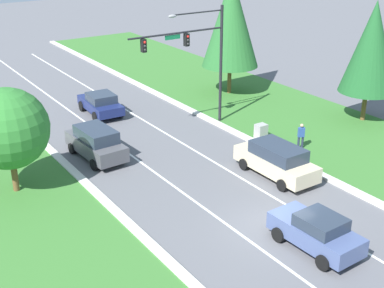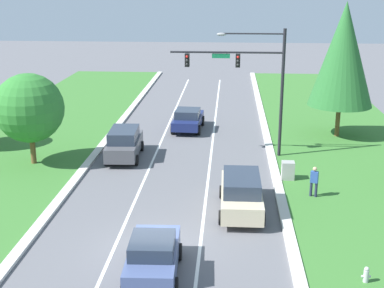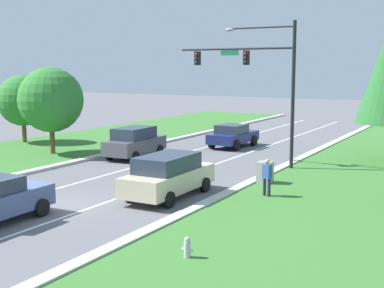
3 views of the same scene
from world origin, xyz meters
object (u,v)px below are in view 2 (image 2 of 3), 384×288
at_px(navy_sedan, 188,119).
at_px(fire_hydrant, 366,276).
at_px(traffic_signal_mast, 251,73).
at_px(pedestrian, 314,181).
at_px(oak_far_left_tree, 29,108).
at_px(conifer_far_right_tree, 343,55).
at_px(slate_blue_sedan, 153,256).
at_px(graphite_suv, 124,143).
at_px(champagne_suv, 241,193).
at_px(utility_cabinet, 288,171).

bearing_deg(navy_sedan, fire_hydrant, -65.70).
bearing_deg(traffic_signal_mast, pedestrian, -65.08).
bearing_deg(oak_far_left_tree, pedestrian, -14.39).
distance_m(pedestrian, conifer_far_right_tree, 13.07).
height_order(navy_sedan, slate_blue_sedan, slate_blue_sedan).
distance_m(traffic_signal_mast, fire_hydrant, 16.24).
xyz_separation_m(graphite_suv, conifer_far_right_tree, (14.33, 5.79, 4.94)).
distance_m(graphite_suv, conifer_far_right_tree, 16.23).
xyz_separation_m(graphite_suv, oak_far_left_tree, (-5.31, -1.64, 2.55)).
xyz_separation_m(fire_hydrant, conifer_far_right_tree, (2.61, 19.82, 5.57)).
height_order(champagne_suv, slate_blue_sedan, champagne_suv).
bearing_deg(utility_cabinet, traffic_signal_mast, 115.94).
xyz_separation_m(slate_blue_sedan, utility_cabinet, (6.10, 10.74, -0.30)).
xyz_separation_m(navy_sedan, fire_hydrant, (8.23, -20.99, -0.49)).
relative_size(fire_hydrant, oak_far_left_tree, 0.12).
xyz_separation_m(navy_sedan, utility_cabinet, (6.43, -10.29, -0.29)).
xyz_separation_m(navy_sedan, oak_far_left_tree, (-8.80, -8.60, 2.69)).
relative_size(utility_cabinet, fire_hydrant, 1.56).
distance_m(utility_cabinet, conifer_far_right_tree, 11.46).
distance_m(navy_sedan, pedestrian, 14.82).
bearing_deg(traffic_signal_mast, oak_far_left_tree, -168.94).
relative_size(traffic_signal_mast, champagne_suv, 1.58).
xyz_separation_m(navy_sedan, conifer_far_right_tree, (10.84, -1.17, 5.08)).
height_order(navy_sedan, champagne_suv, champagne_suv).
relative_size(pedestrian, fire_hydrant, 2.41).
height_order(graphite_suv, pedestrian, graphite_suv).
bearing_deg(slate_blue_sedan, fire_hydrant, -1.79).
xyz_separation_m(champagne_suv, slate_blue_sedan, (-3.40, -6.30, -0.11)).
distance_m(navy_sedan, fire_hydrant, 22.55).
bearing_deg(conifer_far_right_tree, utility_cabinet, -115.81).
height_order(pedestrian, oak_far_left_tree, oak_far_left_tree).
bearing_deg(traffic_signal_mast, slate_blue_sedan, -105.04).
bearing_deg(fire_hydrant, conifer_far_right_tree, 82.50).
bearing_deg(slate_blue_sedan, traffic_signal_mast, 72.92).
bearing_deg(oak_far_left_tree, conifer_far_right_tree, 20.72).
xyz_separation_m(slate_blue_sedan, fire_hydrant, (7.90, 0.03, -0.51)).
bearing_deg(slate_blue_sedan, utility_cabinet, 58.35).
bearing_deg(fire_hydrant, champagne_suv, 125.65).
bearing_deg(slate_blue_sedan, pedestrian, 46.96).
height_order(graphite_suv, fire_hydrant, graphite_suv).
bearing_deg(conifer_far_right_tree, slate_blue_sedan, -117.89).
xyz_separation_m(utility_cabinet, conifer_far_right_tree, (4.41, 9.12, 5.37)).
relative_size(navy_sedan, champagne_suv, 0.89).
distance_m(graphite_suv, oak_far_left_tree, 6.11).
height_order(navy_sedan, oak_far_left_tree, oak_far_left_tree).
relative_size(graphite_suv, utility_cabinet, 4.38).
xyz_separation_m(navy_sedan, slate_blue_sedan, (0.33, -21.03, 0.01)).
xyz_separation_m(traffic_signal_mast, utility_cabinet, (2.07, -4.26, -4.78)).
distance_m(navy_sedan, champagne_suv, 15.19).
distance_m(traffic_signal_mast, graphite_suv, 9.02).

